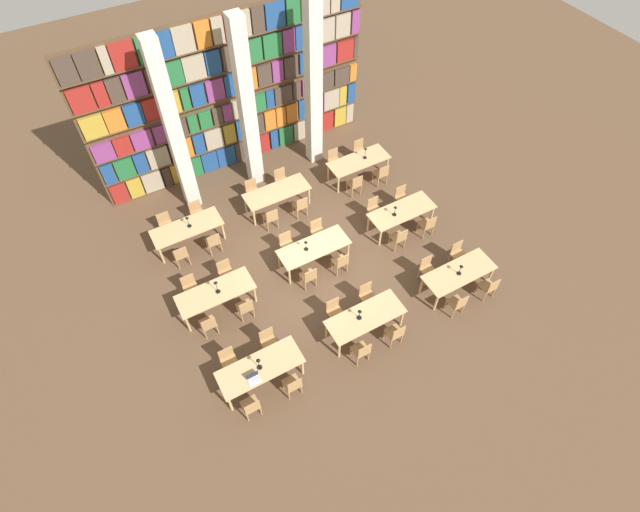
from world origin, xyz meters
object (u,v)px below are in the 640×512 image
(chair_24, at_px, (181,255))
(chair_29, at_px, (253,190))
(reading_table_0, at_px, (260,368))
(reading_table_4, at_px, (314,248))
(chair_14, at_px, (245,308))
(desk_lamp_3, at_px, (216,285))
(desk_lamp_1, at_px, (360,313))
(reading_table_6, at_px, (187,229))
(chair_28, at_px, (271,217))
(chair_15, at_px, (226,272))
(chair_25, at_px, (166,224))
(chair_2, at_px, (293,385))
(chair_21, at_px, (374,209))
(chair_32, at_px, (355,184))
(pillar_right, at_px, (313,87))
(chair_23, at_px, (402,197))
(chair_18, at_px, (341,262))
(laptop, at_px, (254,379))
(chair_3, at_px, (269,341))
(desk_lamp_5, at_px, (395,209))
(chair_34, at_px, (381,173))
(desk_lamp_0, at_px, (258,362))
(chair_20, at_px, (399,238))
(chair_6, at_px, (395,333))
(chair_30, at_px, (301,205))
(pillar_center, at_px, (247,108))
(chair_27, at_px, (197,212))
(chair_16, at_px, (309,276))
(chair_22, at_px, (427,225))
(chair_26, at_px, (213,242))
(chair_33, at_px, (334,160))
(chair_4, at_px, (362,351))
(chair_10, at_px, (489,287))
(chair_17, at_px, (287,244))
(reading_table_1, at_px, (365,318))
(chair_12, at_px, (208,324))
(chair_5, at_px, (334,311))
(chair_8, at_px, (458,303))
(pillar_left, at_px, (174,132))
(reading_table_2, at_px, (459,274))
(chair_13, at_px, (190,287))
(reading_table_7, at_px, (277,193))
(chair_35, at_px, (360,150))
(desk_lamp_7, at_px, (365,151))
(reading_table_5, at_px, (402,212))
(reading_table_3, at_px, (216,293))
(chair_31, at_px, (281,180))
(chair_0, at_px, (251,406))
(chair_19, at_px, (318,231))
(chair_1, at_px, (229,360))

(chair_24, xyz_separation_m, chair_29, (3.08, 1.47, 0.00))
(reading_table_0, xyz_separation_m, reading_table_4, (3.09, 2.78, 0.00))
(chair_14, xyz_separation_m, desk_lamp_3, (-0.50, 0.68, 0.62))
(desk_lamp_1, height_order, chair_14, desk_lamp_1)
(reading_table_6, bearing_deg, chair_24, -125.11)
(chair_28, bearing_deg, chair_15, -148.06)
(chair_25, bearing_deg, chair_2, 98.79)
(chair_21, relative_size, chair_32, 1.00)
(pillar_right, height_order, chair_23, pillar_right)
(chair_2, relative_size, chair_18, 1.00)
(laptop, height_order, chair_29, laptop)
(chair_3, relative_size, desk_lamp_5, 2.24)
(reading_table_0, distance_m, chair_34, 8.36)
(chair_24, bearing_deg, desk_lamp_0, -84.11)
(desk_lamp_0, bearing_deg, chair_3, 51.68)
(desk_lamp_0, height_order, chair_20, desk_lamp_0)
(desk_lamp_1, xyz_separation_m, chair_23, (3.87, 3.44, -0.55))
(chair_6, distance_m, chair_30, 5.52)
(chair_3, distance_m, chair_32, 6.60)
(pillar_center, distance_m, chair_27, 3.72)
(chair_3, distance_m, chair_29, 5.83)
(chair_16, distance_m, chair_22, 4.30)
(chair_26, relative_size, chair_29, 1.00)
(chair_22, relative_size, chair_33, 1.00)
(reading_table_0, relative_size, chair_4, 2.48)
(chair_10, height_order, chair_18, same)
(reading_table_0, relative_size, chair_2, 2.48)
(chair_33, bearing_deg, chair_17, 39.24)
(reading_table_1, xyz_separation_m, chair_12, (-3.81, 2.04, -0.21))
(chair_5, xyz_separation_m, chair_8, (3.18, -1.50, 0.00))
(chair_27, bearing_deg, pillar_left, -98.95)
(reading_table_2, distance_m, chair_17, 5.25)
(pillar_right, bearing_deg, chair_13, -148.90)
(chair_17, relative_size, reading_table_7, 0.40)
(chair_32, bearing_deg, chair_13, -168.51)
(chair_6, distance_m, reading_table_4, 3.60)
(chair_6, bearing_deg, chair_18, 90.87)
(chair_26, xyz_separation_m, chair_35, (6.32, 1.45, 0.00))
(chair_32, relative_size, desk_lamp_7, 1.95)
(chair_18, distance_m, reading_table_7, 3.44)
(desk_lamp_5, bearing_deg, reading_table_5, 6.97)
(chair_8, relative_size, chair_21, 1.00)
(reading_table_0, distance_m, reading_table_3, 2.71)
(chair_31, bearing_deg, chair_0, 58.20)
(chair_19, xyz_separation_m, chair_29, (-1.05, 2.68, 0.00))
(pillar_left, bearing_deg, chair_5, -73.92)
(reading_table_2, distance_m, chair_14, 6.26)
(chair_2, height_order, chair_24, same)
(chair_17, bearing_deg, desk_lamp_1, 97.00)
(chair_1, height_order, chair_35, same)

